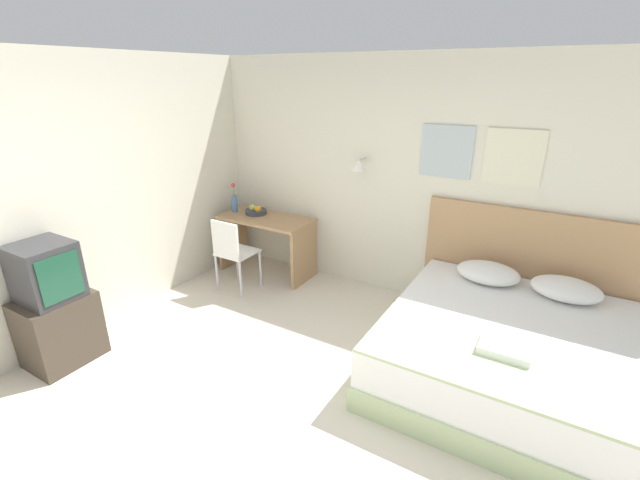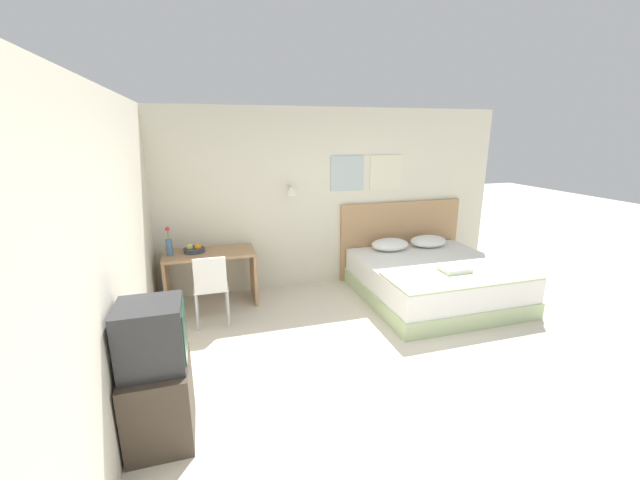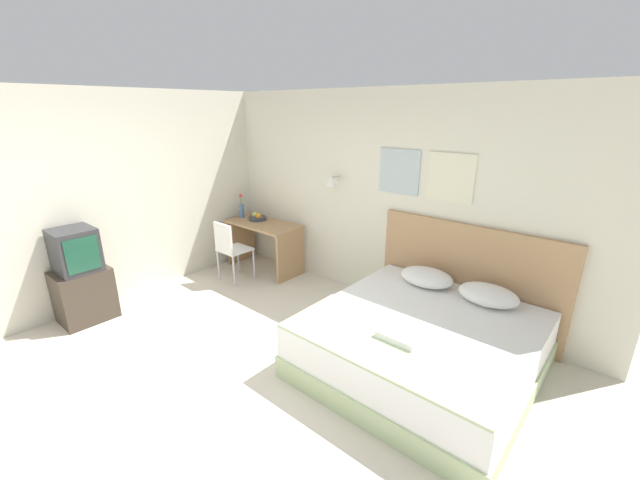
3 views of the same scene
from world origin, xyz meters
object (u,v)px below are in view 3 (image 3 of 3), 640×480
(desk, at_px, (264,237))
(fruit_bowl, at_px, (257,218))
(flower_vase, at_px, (241,209))
(television, at_px, (75,250))
(folded_towel_near_foot, at_px, (401,334))
(pillow_left, at_px, (427,277))
(desk_chair, at_px, (230,247))
(pillow_right, at_px, (488,295))
(bed, at_px, (421,345))
(throw_blanket, at_px, (392,346))
(tv_stand, at_px, (84,295))
(headboard, at_px, (466,278))

(desk, relative_size, fruit_bowl, 4.33)
(desk, height_order, flower_vase, flower_vase)
(television, bearing_deg, folded_towel_near_foot, 20.23)
(folded_towel_near_foot, bearing_deg, pillow_left, 106.27)
(folded_towel_near_foot, distance_m, desk_chair, 3.08)
(pillow_right, height_order, folded_towel_near_foot, pillow_right)
(bed, xyz_separation_m, pillow_left, (-0.33, 0.73, 0.36))
(desk_chair, bearing_deg, fruit_bowl, 104.50)
(throw_blanket, relative_size, tv_stand, 3.02)
(bed, xyz_separation_m, pillow_right, (0.33, 0.73, 0.36))
(desk, height_order, television, television)
(flower_vase, distance_m, television, 2.41)
(pillow_left, xyz_separation_m, television, (-3.14, -2.45, 0.25))
(desk, bearing_deg, headboard, 6.06)
(desk, bearing_deg, bed, -13.15)
(pillow_left, bearing_deg, desk, -179.51)
(headboard, height_order, pillow_left, headboard)
(bed, distance_m, pillow_right, 0.88)
(pillow_right, bearing_deg, bed, -114.67)
(pillow_right, xyz_separation_m, desk_chair, (-3.37, -0.66, -0.09))
(tv_stand, height_order, television, television)
(fruit_bowl, xyz_separation_m, tv_stand, (-0.27, -2.47, -0.48))
(pillow_left, relative_size, flower_vase, 1.54)
(throw_blanket, height_order, tv_stand, tv_stand)
(bed, height_order, folded_towel_near_foot, folded_towel_near_foot)
(headboard, bearing_deg, pillow_right, -41.64)
(pillow_left, bearing_deg, television, -142.05)
(throw_blanket, distance_m, flower_vase, 3.75)
(desk_chair, bearing_deg, tv_stand, -103.90)
(headboard, height_order, flower_vase, headboard)
(fruit_bowl, relative_size, tv_stand, 0.44)
(pillow_left, bearing_deg, folded_towel_near_foot, -73.73)
(bed, height_order, tv_stand, tv_stand)
(pillow_left, distance_m, pillow_right, 0.67)
(tv_stand, bearing_deg, desk, 79.29)
(throw_blanket, xyz_separation_m, fruit_bowl, (-3.21, 1.33, 0.24))
(headboard, distance_m, fruit_bowl, 3.23)
(desk_chair, bearing_deg, folded_towel_near_foot, -9.52)
(fruit_bowl, bearing_deg, pillow_right, -0.43)
(pillow_left, distance_m, tv_stand, 3.99)
(bed, relative_size, pillow_left, 3.38)
(throw_blanket, distance_m, desk_chair, 3.10)
(television, bearing_deg, bed, 26.35)
(flower_vase, bearing_deg, bed, -11.14)
(flower_vase, bearing_deg, desk_chair, -52.44)
(desk_chair, distance_m, tv_stand, 1.86)
(bed, relative_size, desk_chair, 2.22)
(headboard, distance_m, desk_chair, 3.18)
(pillow_left, xyz_separation_m, fruit_bowl, (-2.87, 0.03, 0.16))
(bed, distance_m, desk, 3.11)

